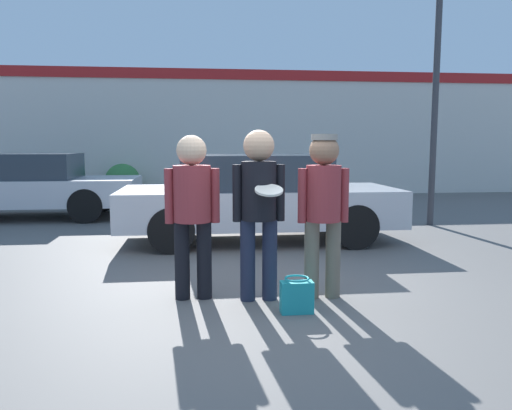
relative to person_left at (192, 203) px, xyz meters
The scene contains 10 objects.
ground_plane 1.13m from the person_left, ahead, with size 56.00×56.00×0.00m, color #5B5956.
storefront_building 10.23m from the person_left, 86.81° to the left, with size 24.00×0.22×3.73m.
person_left is the anchor object (origin of this frame).
person_middle_with_frisbee 0.66m from the person_left, 10.59° to the right, with size 0.51×0.55×1.68m.
person_right 1.30m from the person_left, ahead, with size 0.52×0.35×1.64m.
parked_car_near 3.11m from the person_left, 71.18° to the left, with size 4.35×1.81×1.38m.
parked_car_far 7.00m from the person_left, 121.54° to the left, with size 4.80×1.86×1.35m.
street_lamp 6.93m from the person_left, 40.77° to the left, with size 1.59×0.35×6.32m.
shrub 9.72m from the person_left, 102.23° to the left, with size 1.00×1.00×1.00m.
handbag 1.36m from the person_left, 30.13° to the right, with size 0.30×0.23×0.34m.
Camera 1 is at (-0.51, -4.84, 1.55)m, focal length 35.00 mm.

